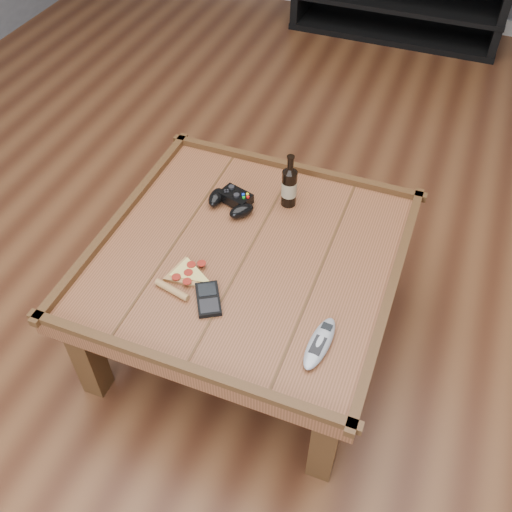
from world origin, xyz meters
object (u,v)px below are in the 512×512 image
(pizza_slice, at_px, (186,277))
(game_controller, at_px, (232,201))
(smartphone, at_px, (208,299))
(beer_bottle, at_px, (289,185))
(coffee_table, at_px, (248,265))
(remote_control, at_px, (320,343))

(pizza_slice, bearing_deg, game_controller, 102.20)
(pizza_slice, height_order, smartphone, pizza_slice)
(beer_bottle, relative_size, pizza_slice, 0.86)
(beer_bottle, bearing_deg, smartphone, -99.18)
(coffee_table, height_order, smartphone, coffee_table)
(smartphone, xyz_separation_m, remote_control, (0.37, -0.04, 0.01))
(pizza_slice, xyz_separation_m, remote_control, (0.48, -0.10, 0.01))
(pizza_slice, bearing_deg, remote_control, 1.16)
(beer_bottle, bearing_deg, game_controller, -154.41)
(remote_control, bearing_deg, game_controller, 140.07)
(coffee_table, xyz_separation_m, beer_bottle, (0.05, 0.29, 0.14))
(beer_bottle, bearing_deg, pizza_slice, -112.27)
(smartphone, bearing_deg, coffee_table, 50.46)
(remote_control, bearing_deg, pizza_slice, 173.35)
(smartphone, relative_size, remote_control, 0.74)
(coffee_table, relative_size, beer_bottle, 4.83)
(coffee_table, xyz_separation_m, remote_control, (0.33, -0.27, 0.07))
(game_controller, distance_m, remote_control, 0.67)
(beer_bottle, height_order, pizza_slice, beer_bottle)
(game_controller, height_order, pizza_slice, game_controller)
(pizza_slice, relative_size, remote_control, 1.21)
(coffee_table, distance_m, beer_bottle, 0.33)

